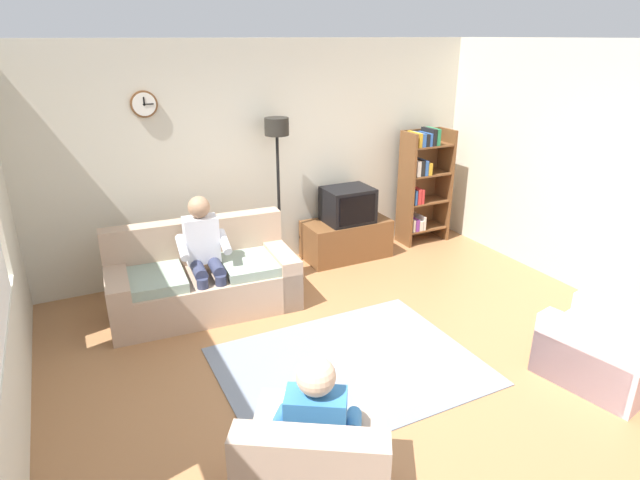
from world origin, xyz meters
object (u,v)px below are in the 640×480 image
Objects in this scene: tv_stand at (346,239)px; floor_lamp at (278,152)px; person_in_left_armchair at (318,426)px; bookshelf at (422,182)px; tv at (348,205)px; person_on_couch at (204,250)px; armchair_near_window at (316,479)px; armchair_near_bookshelf at (610,349)px; couch at (203,281)px.

floor_lamp is at bearing 173.64° from tv_stand.
person_in_left_armchair is at bearing -109.01° from floor_lamp.
bookshelf is (1.21, 0.07, 0.61)m from tv_stand.
bookshelf is 0.86× the size of floor_lamp.
tv is 2.11m from person_on_couch.
person_in_left_armchair is at bearing 58.24° from armchair_near_window.
bookshelf is at bearing 46.41° from armchair_near_window.
armchair_near_bookshelf is 3.79m from person_on_couch.
armchair_near_bookshelf is (1.56, -3.39, -1.16)m from floor_lamp.
floor_lamp is (-2.09, 0.03, 0.59)m from bookshelf.
person_on_couch is 2.71m from person_in_left_armchair.
tv reaches higher than couch.
couch is 1.58× the size of person_on_couch.
person_in_left_armchair is at bearing -121.75° from tv_stand.
bookshelf reaches higher than armchair_near_bookshelf.
armchair_near_bookshelf is (0.67, -3.29, 0.04)m from tv_stand.
tv_stand is at bearing 90.00° from tv.
floor_lamp reaches higher than bookshelf.
couch is at bearing 89.04° from person_in_left_armchair.
bookshelf is at bearing 3.26° from tv_stand.
couch is 1.91× the size of armchair_near_bookshelf.
person_on_couch reaches higher than couch.
person_on_couch is (-2.01, -0.62, -0.02)m from tv.
armchair_near_window is (-2.12, -3.41, -0.43)m from tv.
armchair_near_window is at bearing -121.76° from person_in_left_armchair.
bookshelf reaches higher than person_on_couch.
floor_lamp is (1.14, 0.64, 1.14)m from couch.
tv is 0.48× the size of person_on_couch.
person_on_couch reaches higher than armchair_near_window.
floor_lamp reaches higher than person_in_left_armchair.
tv_stand is 0.47m from tv.
tv_stand is 1.35m from bookshelf.
tv_stand is at bearing 17.84° from person_on_couch.
floor_lamp is at bearing 172.07° from tv.
armchair_near_window is 0.33m from person_in_left_armchair.
couch is 1.73m from floor_lamp.
person_in_left_armchair is (-2.08, -3.33, -0.12)m from tv.
couch and armchair_near_window have the same top height.
armchair_near_bookshelf is 2.77m from person_in_left_armchair.
bookshelf is 4.75m from person_in_left_armchair.
tv is 0.51× the size of armchair_near_window.
tv is at bearing -175.58° from bookshelf.
couch is 3.26× the size of tv.
couch is 1.06× the size of floor_lamp.
bookshelf is 1.42× the size of person_in_left_armchair.
couch is 3.34m from bookshelf.
couch is at bearing 88.13° from armchair_near_window.
tv_stand is 0.59× the size of floor_lamp.
person_in_left_armchair reaches higher than tv.
person_in_left_armchair reaches higher than couch.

